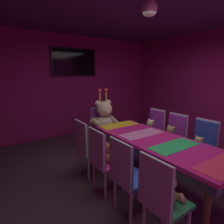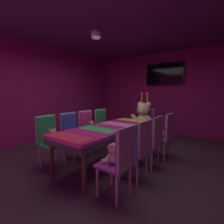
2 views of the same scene
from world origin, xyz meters
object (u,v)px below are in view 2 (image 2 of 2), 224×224
(chair_left_0, at_px, (49,136))
(teddy_right_1, at_px, (132,145))
(pendant_light, at_px, (96,35))
(chair_right_2, at_px, (154,137))
(chair_left_3, at_px, (103,123))
(throne_chair, at_px, (146,122))
(teddy_left_0, at_px, (53,138))
(chair_right_1, at_px, (140,145))
(teddy_left_2, at_px, (92,128))
(chair_left_2, at_px, (87,127))
(teddy_right_0, at_px, (113,155))
(chair_right_3, at_px, (166,132))
(chair_right_0, at_px, (122,156))
(teddy_right_3, at_px, (159,131))
(teddy_right_2, at_px, (146,136))
(wall_tv, at_px, (164,74))
(chair_left_1, at_px, (71,131))
(banquet_table, at_px, (109,131))
(king_teddy_bear, at_px, (143,117))

(chair_left_0, bearing_deg, teddy_right_1, 19.13)
(pendant_light, bearing_deg, chair_right_2, 15.74)
(chair_left_3, bearing_deg, throne_chair, 47.42)
(teddy_left_0, height_order, throne_chair, throne_chair)
(chair_right_1, bearing_deg, teddy_left_2, -19.04)
(chair_left_2, xyz_separation_m, teddy_right_0, (1.57, -1.10, -0.02))
(chair_right_2, height_order, chair_right_3, same)
(chair_left_0, height_order, chair_right_2, same)
(chair_right_0, xyz_separation_m, teddy_right_3, (-0.14, 1.69, 0.00))
(teddy_left_2, bearing_deg, pendant_light, -34.33)
(chair_left_3, relative_size, teddy_right_2, 2.91)
(chair_right_1, distance_m, teddy_right_2, 0.59)
(chair_right_1, distance_m, throne_chair, 2.17)
(teddy_left_2, xyz_separation_m, chair_left_3, (-0.12, 0.55, 0.01))
(chair_left_0, bearing_deg, teddy_left_0, -0.00)
(teddy_right_1, relative_size, chair_right_2, 0.29)
(chair_left_0, relative_size, throne_chair, 1.00)
(chair_left_2, height_order, wall_tv, wall_tv)
(chair_left_1, xyz_separation_m, teddy_left_2, (0.12, 0.53, -0.01))
(banquet_table, relative_size, teddy_right_3, 6.81)
(teddy_right_0, xyz_separation_m, chair_right_1, (0.13, 0.56, 0.02))
(chair_left_1, relative_size, teddy_left_2, 3.19)
(teddy_left_2, xyz_separation_m, teddy_right_3, (1.43, 0.59, 0.01))
(chair_right_3, distance_m, pendant_light, 2.43)
(chair_right_1, relative_size, wall_tv, 0.75)
(banquet_table, bearing_deg, chair_right_3, 44.41)
(teddy_right_0, bearing_deg, chair_right_2, -95.81)
(chair_left_1, height_order, chair_right_2, same)
(chair_left_0, distance_m, wall_tv, 4.26)
(chair_right_3, relative_size, wall_tv, 0.75)
(teddy_right_0, xyz_separation_m, chair_right_2, (0.11, 1.13, 0.02))
(chair_left_2, xyz_separation_m, teddy_right_3, (1.57, 0.59, 0.00))
(throne_chair, height_order, wall_tv, wall_tv)
(teddy_left_2, bearing_deg, chair_right_2, 1.02)
(chair_left_1, relative_size, chair_right_3, 1.00)
(teddy_left_0, height_order, teddy_right_3, teddy_right_3)
(chair_left_1, bearing_deg, king_teddy_bear, 65.32)
(chair_right_1, relative_size, teddy_right_2, 2.91)
(chair_right_3, height_order, wall_tv, wall_tv)
(chair_right_1, xyz_separation_m, king_teddy_bear, (-0.84, 1.82, 0.17))
(teddy_left_2, relative_size, teddy_right_1, 1.09)
(chair_left_2, bearing_deg, chair_right_2, 0.93)
(chair_right_3, bearing_deg, teddy_right_0, 85.01)
(chair_left_0, relative_size, teddy_right_1, 3.47)
(king_teddy_bear, bearing_deg, chair_left_3, -48.64)
(teddy_left_2, height_order, chair_left_3, chair_left_3)
(chair_right_2, height_order, teddy_right_3, chair_right_2)
(teddy_right_3, distance_m, throne_chair, 1.13)
(teddy_left_0, relative_size, chair_right_3, 0.31)
(chair_left_1, xyz_separation_m, throne_chair, (0.83, 1.99, 0.00))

